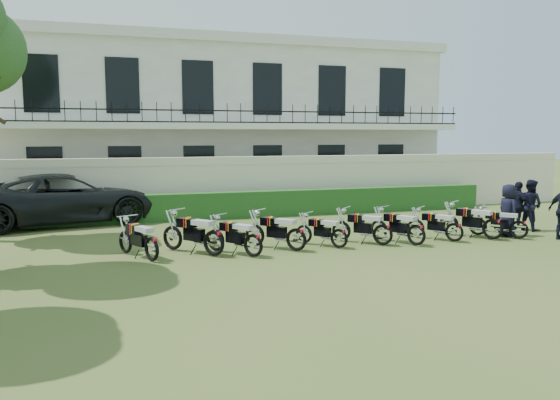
{
  "coord_description": "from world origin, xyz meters",
  "views": [
    {
      "loc": [
        -5.01,
        -12.97,
        3.17
      ],
      "look_at": [
        -0.32,
        2.26,
        1.25
      ],
      "focal_mm": 35.0,
      "sensor_mm": 36.0,
      "label": 1
    }
  ],
  "objects_px": {
    "motorcycle_1": "(214,237)",
    "motorcycle_2": "(253,240)",
    "officer_5": "(518,206)",
    "motorcycle_3": "(296,234)",
    "officer_4": "(530,205)",
    "motorcycle_6": "(416,230)",
    "motorcycle_4": "(339,234)",
    "officer_3": "(508,210)",
    "motorcycle_8": "(493,224)",
    "motorcycle_0": "(152,243)",
    "motorcycle_9": "(519,225)",
    "motorcycle_5": "(383,230)",
    "motorcycle_7": "(455,228)",
    "suv": "(66,199)"
  },
  "relations": [
    {
      "from": "motorcycle_5",
      "to": "motorcycle_8",
      "type": "relative_size",
      "value": 0.86
    },
    {
      "from": "motorcycle_7",
      "to": "suv",
      "type": "height_order",
      "value": "suv"
    },
    {
      "from": "motorcycle_5",
      "to": "officer_5",
      "type": "relative_size",
      "value": 0.88
    },
    {
      "from": "motorcycle_7",
      "to": "motorcycle_8",
      "type": "distance_m",
      "value": 1.3
    },
    {
      "from": "motorcycle_1",
      "to": "officer_5",
      "type": "bearing_deg",
      "value": -35.91
    },
    {
      "from": "motorcycle_0",
      "to": "motorcycle_4",
      "type": "bearing_deg",
      "value": -26.61
    },
    {
      "from": "motorcycle_0",
      "to": "motorcycle_2",
      "type": "xyz_separation_m",
      "value": [
        2.54,
        -0.29,
        -0.01
      ]
    },
    {
      "from": "officer_4",
      "to": "motorcycle_6",
      "type": "bearing_deg",
      "value": 89.87
    },
    {
      "from": "motorcycle_3",
      "to": "officer_5",
      "type": "height_order",
      "value": "officer_5"
    },
    {
      "from": "motorcycle_3",
      "to": "officer_5",
      "type": "bearing_deg",
      "value": -35.64
    },
    {
      "from": "motorcycle_2",
      "to": "officer_4",
      "type": "distance_m",
      "value": 9.84
    },
    {
      "from": "motorcycle_9",
      "to": "officer_3",
      "type": "distance_m",
      "value": 0.71
    },
    {
      "from": "motorcycle_6",
      "to": "motorcycle_2",
      "type": "bearing_deg",
      "value": 152.83
    },
    {
      "from": "motorcycle_8",
      "to": "motorcycle_2",
      "type": "bearing_deg",
      "value": 146.28
    },
    {
      "from": "motorcycle_3",
      "to": "motorcycle_4",
      "type": "distance_m",
      "value": 1.27
    },
    {
      "from": "motorcycle_6",
      "to": "motorcycle_9",
      "type": "xyz_separation_m",
      "value": [
        3.51,
        -0.02,
        -0.03
      ]
    },
    {
      "from": "motorcycle_1",
      "to": "officer_3",
      "type": "height_order",
      "value": "officer_3"
    },
    {
      "from": "motorcycle_6",
      "to": "officer_3",
      "type": "relative_size",
      "value": 1.04
    },
    {
      "from": "motorcycle_1",
      "to": "motorcycle_2",
      "type": "height_order",
      "value": "motorcycle_1"
    },
    {
      "from": "officer_3",
      "to": "motorcycle_1",
      "type": "bearing_deg",
      "value": 95.26
    },
    {
      "from": "motorcycle_0",
      "to": "suv",
      "type": "height_order",
      "value": "suv"
    },
    {
      "from": "motorcycle_5",
      "to": "suv",
      "type": "height_order",
      "value": "suv"
    },
    {
      "from": "motorcycle_5",
      "to": "motorcycle_7",
      "type": "xyz_separation_m",
      "value": [
        2.26,
        -0.16,
        -0.03
      ]
    },
    {
      "from": "officer_3",
      "to": "officer_5",
      "type": "bearing_deg",
      "value": -49.7
    },
    {
      "from": "motorcycle_0",
      "to": "suv",
      "type": "distance_m",
      "value": 7.35
    },
    {
      "from": "motorcycle_4",
      "to": "motorcycle_6",
      "type": "relative_size",
      "value": 0.82
    },
    {
      "from": "motorcycle_8",
      "to": "motorcycle_9",
      "type": "xyz_separation_m",
      "value": [
        0.84,
        -0.13,
        -0.06
      ]
    },
    {
      "from": "motorcycle_1",
      "to": "motorcycle_8",
      "type": "xyz_separation_m",
      "value": [
        8.42,
        -0.25,
        -0.03
      ]
    },
    {
      "from": "motorcycle_0",
      "to": "motorcycle_6",
      "type": "relative_size",
      "value": 1.02
    },
    {
      "from": "motorcycle_2",
      "to": "motorcycle_3",
      "type": "xyz_separation_m",
      "value": [
        1.29,
        0.35,
        0.02
      ]
    },
    {
      "from": "motorcycle_6",
      "to": "motorcycle_9",
      "type": "distance_m",
      "value": 3.51
    },
    {
      "from": "motorcycle_0",
      "to": "officer_5",
      "type": "xyz_separation_m",
      "value": [
        11.92,
        1.08,
        0.34
      ]
    },
    {
      "from": "suv",
      "to": "motorcycle_3",
      "type": "bearing_deg",
      "value": -149.99
    },
    {
      "from": "motorcycle_4",
      "to": "officer_3",
      "type": "bearing_deg",
      "value": -35.56
    },
    {
      "from": "suv",
      "to": "motorcycle_5",
      "type": "bearing_deg",
      "value": -140.07
    },
    {
      "from": "motorcycle_2",
      "to": "motorcycle_7",
      "type": "height_order",
      "value": "motorcycle_2"
    },
    {
      "from": "officer_5",
      "to": "motorcycle_3",
      "type": "bearing_deg",
      "value": 89.44
    },
    {
      "from": "motorcycle_9",
      "to": "suv",
      "type": "xyz_separation_m",
      "value": [
        -13.32,
        7.17,
        0.46
      ]
    },
    {
      "from": "motorcycle_2",
      "to": "motorcycle_0",
      "type": "bearing_deg",
      "value": 135.25
    },
    {
      "from": "officer_4",
      "to": "motorcycle_0",
      "type": "bearing_deg",
      "value": 80.8
    },
    {
      "from": "officer_3",
      "to": "officer_4",
      "type": "bearing_deg",
      "value": -61.95
    },
    {
      "from": "motorcycle_1",
      "to": "officer_5",
      "type": "relative_size",
      "value": 1.01
    },
    {
      "from": "motorcycle_1",
      "to": "motorcycle_8",
      "type": "height_order",
      "value": "motorcycle_1"
    },
    {
      "from": "motorcycle_5",
      "to": "motorcycle_8",
      "type": "distance_m",
      "value": 3.57
    },
    {
      "from": "suv",
      "to": "officer_3",
      "type": "height_order",
      "value": "suv"
    },
    {
      "from": "suv",
      "to": "officer_5",
      "type": "relative_size",
      "value": 3.97
    },
    {
      "from": "motorcycle_8",
      "to": "officer_4",
      "type": "relative_size",
      "value": 0.99
    },
    {
      "from": "motorcycle_4",
      "to": "motorcycle_5",
      "type": "height_order",
      "value": "motorcycle_5"
    },
    {
      "from": "motorcycle_6",
      "to": "officer_5",
      "type": "height_order",
      "value": "officer_5"
    },
    {
      "from": "motorcycle_1",
      "to": "officer_3",
      "type": "distance_m",
      "value": 9.33
    }
  ]
}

